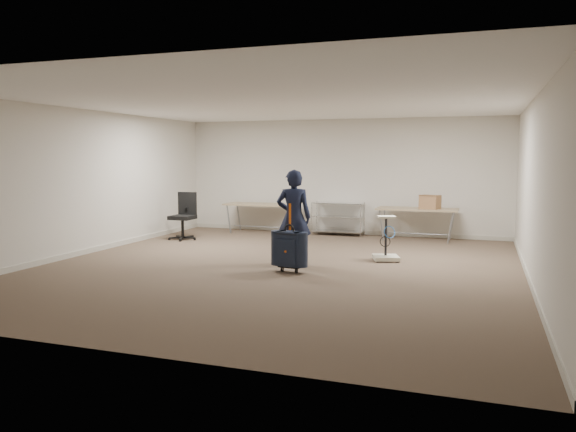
% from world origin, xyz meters
% --- Properties ---
extents(ground, '(9.00, 9.00, 0.00)m').
position_xyz_m(ground, '(0.00, 0.00, 0.00)').
color(ground, '#4F3D30').
rests_on(ground, ground).
extents(room_shell, '(8.00, 9.00, 9.00)m').
position_xyz_m(room_shell, '(0.00, 1.38, 0.05)').
color(room_shell, beige).
rests_on(room_shell, ground).
extents(folding_table_left, '(1.80, 0.75, 0.73)m').
position_xyz_m(folding_table_left, '(-1.90, 3.95, 0.68)').
color(folding_table_left, '#93795A').
rests_on(folding_table_left, ground).
extents(folding_table_right, '(1.80, 0.75, 0.73)m').
position_xyz_m(folding_table_right, '(1.90, 3.95, 0.68)').
color(folding_table_right, '#93795A').
rests_on(folding_table_right, ground).
extents(wire_shelf, '(1.22, 0.47, 0.80)m').
position_xyz_m(wire_shelf, '(0.00, 4.20, 0.44)').
color(wire_shelf, silver).
rests_on(wire_shelf, ground).
extents(person, '(0.68, 0.53, 1.67)m').
position_xyz_m(person, '(0.17, 0.34, 0.83)').
color(person, black).
rests_on(person, ground).
extents(suitcase, '(0.44, 0.30, 1.13)m').
position_xyz_m(suitcase, '(0.33, -0.36, 0.39)').
color(suitcase, black).
rests_on(suitcase, ground).
extents(office_chair, '(0.65, 0.65, 1.08)m').
position_xyz_m(office_chair, '(-3.18, 2.34, 0.33)').
color(office_chair, black).
rests_on(office_chair, ground).
extents(equipment_cart, '(0.57, 0.57, 0.82)m').
position_xyz_m(equipment_cart, '(1.66, 1.21, 0.22)').
color(equipment_cart, beige).
rests_on(equipment_cart, ground).
extents(cardboard_box, '(0.49, 0.42, 0.31)m').
position_xyz_m(cardboard_box, '(2.18, 3.92, 0.88)').
color(cardboard_box, '#A0854A').
rests_on(cardboard_box, folding_table_right).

